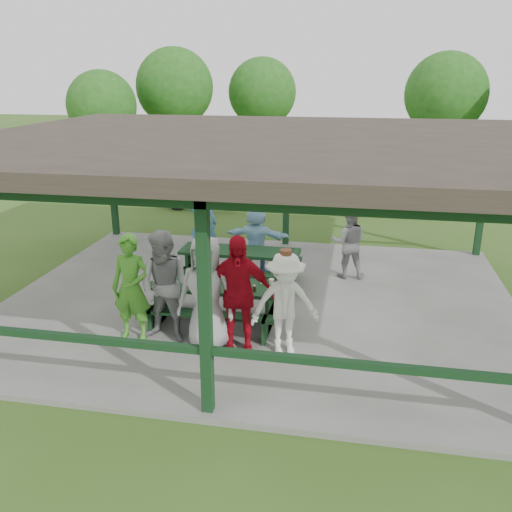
% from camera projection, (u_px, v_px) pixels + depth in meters
% --- Properties ---
extents(ground, '(90.00, 90.00, 0.00)m').
position_uv_depth(ground, '(260.00, 304.00, 10.88)').
color(ground, '#34571B').
rests_on(ground, ground).
extents(concrete_slab, '(10.00, 8.00, 0.10)m').
position_uv_depth(concrete_slab, '(260.00, 302.00, 10.87)').
color(concrete_slab, '#63635E').
rests_on(concrete_slab, ground).
extents(pavilion_structure, '(10.60, 8.60, 3.24)m').
position_uv_depth(pavilion_structure, '(260.00, 145.00, 9.86)').
color(pavilion_structure, black).
rests_on(pavilion_structure, concrete_slab).
extents(picnic_table_near, '(2.35, 1.39, 0.75)m').
position_uv_depth(picnic_table_near, '(215.00, 299.00, 9.69)').
color(picnic_table_near, black).
rests_on(picnic_table_near, concrete_slab).
extents(picnic_table_far, '(2.52, 1.39, 0.75)m').
position_uv_depth(picnic_table_far, '(240.00, 262.00, 11.54)').
color(picnic_table_far, black).
rests_on(picnic_table_far, concrete_slab).
extents(table_setting, '(2.32, 0.45, 0.10)m').
position_uv_depth(table_setting, '(221.00, 282.00, 9.61)').
color(table_setting, white).
rests_on(table_setting, picnic_table_near).
extents(contestant_green, '(0.68, 0.45, 1.84)m').
position_uv_depth(contestant_green, '(131.00, 288.00, 9.01)').
color(contestant_green, '#439327').
rests_on(contestant_green, concrete_slab).
extents(contestant_grey_left, '(1.00, 0.82, 1.92)m').
position_uv_depth(contestant_grey_left, '(166.00, 287.00, 8.92)').
color(contestant_grey_left, gray).
rests_on(contestant_grey_left, concrete_slab).
extents(contestant_grey_mid, '(0.97, 0.66, 1.93)m').
position_uv_depth(contestant_grey_mid, '(206.00, 294.00, 8.64)').
color(contestant_grey_mid, gray).
rests_on(contestant_grey_mid, concrete_slab).
extents(contestant_red, '(1.23, 0.70, 1.97)m').
position_uv_depth(contestant_red, '(237.00, 294.00, 8.58)').
color(contestant_red, '#A00917').
rests_on(contestant_red, concrete_slab).
extents(contestant_white_fedora, '(1.24, 0.96, 1.75)m').
position_uv_depth(contestant_white_fedora, '(285.00, 304.00, 8.55)').
color(contestant_white_fedora, silver).
rests_on(contestant_white_fedora, concrete_slab).
extents(spectator_lblue, '(1.49, 0.58, 1.58)m').
position_uv_depth(spectator_lblue, '(256.00, 239.00, 12.09)').
color(spectator_lblue, '#95C7E6').
rests_on(spectator_lblue, concrete_slab).
extents(spectator_blue, '(0.78, 0.60, 1.91)m').
position_uv_depth(spectator_blue, '(203.00, 222.00, 12.80)').
color(spectator_blue, teal).
rests_on(spectator_blue, concrete_slab).
extents(spectator_grey, '(0.82, 0.67, 1.60)m').
position_uv_depth(spectator_grey, '(349.00, 242.00, 11.81)').
color(spectator_grey, gray).
rests_on(spectator_grey, concrete_slab).
extents(pickup_truck, '(6.02, 3.19, 1.61)m').
position_uv_depth(pickup_truck, '(376.00, 182.00, 18.66)').
color(pickup_truck, silver).
rests_on(pickup_truck, ground).
extents(farm_trailer, '(4.03, 2.12, 1.39)m').
position_uv_depth(farm_trailer, '(208.00, 185.00, 18.74)').
color(farm_trailer, navy).
rests_on(farm_trailer, ground).
extents(tree_far_left, '(3.53, 3.53, 5.51)m').
position_uv_depth(tree_far_left, '(175.00, 87.00, 24.78)').
color(tree_far_left, black).
rests_on(tree_far_left, ground).
extents(tree_left, '(3.27, 3.27, 5.12)m').
position_uv_depth(tree_left, '(262.00, 93.00, 26.14)').
color(tree_left, black).
rests_on(tree_left, ground).
extents(tree_mid, '(3.36, 3.36, 5.24)m').
position_uv_depth(tree_mid, '(446.00, 94.00, 22.30)').
color(tree_mid, black).
rests_on(tree_mid, ground).
extents(tree_edge_left, '(2.90, 2.90, 4.53)m').
position_uv_depth(tree_edge_left, '(102.00, 106.00, 22.70)').
color(tree_edge_left, black).
rests_on(tree_edge_left, ground).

